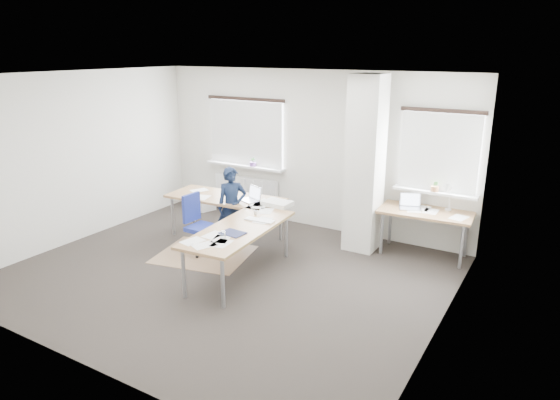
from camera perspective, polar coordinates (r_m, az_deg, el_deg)
The scene contains 8 objects.
ground at distance 7.35m, azimuth -6.16°, elevation -8.40°, with size 6.00×6.00×0.00m, color #282420.
room_shell at distance 7.05m, azimuth -3.20°, elevation 5.57°, with size 6.04×5.04×2.82m.
floor_mat at distance 8.05m, azimuth -8.67°, elevation -6.17°, with size 1.40×1.18×0.01m, color #8A684B.
white_crate at distance 10.26m, azimuth -8.78°, elevation -0.24°, with size 0.47×0.33×0.28m, color white.
desk_main at distance 7.73m, azimuth -5.20°, elevation -1.54°, with size 2.57×2.62×0.96m.
desk_side at distance 8.03m, azimuth 16.32°, elevation -1.53°, with size 1.44×0.79×1.22m.
task_chair at distance 8.05m, azimuth -9.03°, elevation -4.16°, with size 0.52×0.51×0.95m.
person at distance 8.18m, azimuth -5.49°, elevation -0.77°, with size 0.48×0.31×1.31m, color black.
Camera 1 is at (4.04, -5.28, 3.13)m, focal length 32.00 mm.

